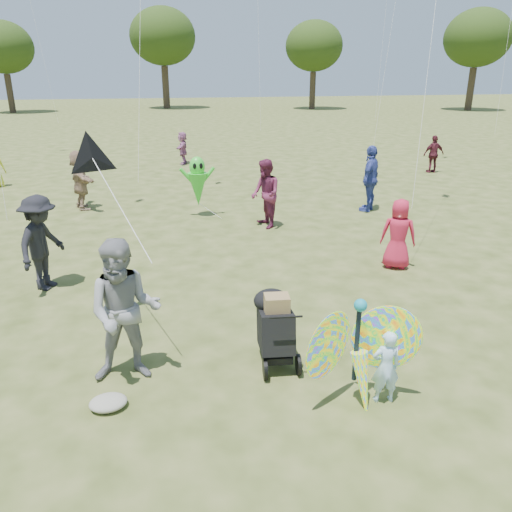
{
  "coord_description": "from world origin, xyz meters",
  "views": [
    {
      "loc": [
        -2.01,
        -6.04,
        3.97
      ],
      "look_at": [
        -0.2,
        1.5,
        1.1
      ],
      "focal_mm": 35.0,
      "sensor_mm": 36.0,
      "label": 1
    }
  ],
  "objects_px": {
    "crowd_e": "(265,194)",
    "jogging_stroller": "(275,324)",
    "crowd_d": "(80,180)",
    "adult_man": "(125,312)",
    "butterfly_kite": "(359,355)",
    "crowd_c": "(370,179)",
    "crowd_a": "(398,234)",
    "child_girl": "(386,367)",
    "alien_kite": "(198,184)",
    "crowd_j": "(183,148)",
    "crowd_h": "(434,154)",
    "crowd_b": "(42,243)"
  },
  "relations": [
    {
      "from": "crowd_c",
      "to": "alien_kite",
      "type": "relative_size",
      "value": 1.13
    },
    {
      "from": "crowd_d",
      "to": "crowd_e",
      "type": "height_order",
      "value": "crowd_e"
    },
    {
      "from": "adult_man",
      "to": "crowd_e",
      "type": "bearing_deg",
      "value": 66.79
    },
    {
      "from": "crowd_e",
      "to": "jogging_stroller",
      "type": "distance_m",
      "value": 6.74
    },
    {
      "from": "crowd_c",
      "to": "crowd_e",
      "type": "bearing_deg",
      "value": -31.84
    },
    {
      "from": "crowd_d",
      "to": "crowd_e",
      "type": "relative_size",
      "value": 0.98
    },
    {
      "from": "crowd_c",
      "to": "jogging_stroller",
      "type": "xyz_separation_m",
      "value": [
        -5.04,
        -7.48,
        -0.37
      ]
    },
    {
      "from": "crowd_b",
      "to": "alien_kite",
      "type": "xyz_separation_m",
      "value": [
        3.54,
        4.44,
        0.05
      ]
    },
    {
      "from": "child_girl",
      "to": "adult_man",
      "type": "bearing_deg",
      "value": -14.53
    },
    {
      "from": "crowd_c",
      "to": "crowd_j",
      "type": "distance_m",
      "value": 10.67
    },
    {
      "from": "crowd_b",
      "to": "crowd_e",
      "type": "distance_m",
      "value": 5.95
    },
    {
      "from": "crowd_c",
      "to": "crowd_j",
      "type": "height_order",
      "value": "crowd_c"
    },
    {
      "from": "adult_man",
      "to": "jogging_stroller",
      "type": "height_order",
      "value": "adult_man"
    },
    {
      "from": "crowd_a",
      "to": "adult_man",
      "type": "bearing_deg",
      "value": 56.79
    },
    {
      "from": "child_girl",
      "to": "crowd_d",
      "type": "xyz_separation_m",
      "value": [
        -4.53,
        10.96,
        0.4
      ]
    },
    {
      "from": "child_girl",
      "to": "alien_kite",
      "type": "relative_size",
      "value": 0.57
    },
    {
      "from": "crowd_b",
      "to": "crowd_e",
      "type": "xyz_separation_m",
      "value": [
        5.16,
        2.96,
        -0.01
      ]
    },
    {
      "from": "child_girl",
      "to": "crowd_d",
      "type": "relative_size",
      "value": 0.56
    },
    {
      "from": "crowd_a",
      "to": "child_girl",
      "type": "bearing_deg",
      "value": 89.18
    },
    {
      "from": "crowd_a",
      "to": "crowd_j",
      "type": "relative_size",
      "value": 1.05
    },
    {
      "from": "adult_man",
      "to": "crowd_b",
      "type": "relative_size",
      "value": 1.08
    },
    {
      "from": "jogging_stroller",
      "to": "crowd_c",
      "type": "bearing_deg",
      "value": 64.0
    },
    {
      "from": "child_girl",
      "to": "alien_kite",
      "type": "height_order",
      "value": "alien_kite"
    },
    {
      "from": "child_girl",
      "to": "jogging_stroller",
      "type": "bearing_deg",
      "value": -39.86
    },
    {
      "from": "crowd_j",
      "to": "alien_kite",
      "type": "relative_size",
      "value": 0.83
    },
    {
      "from": "butterfly_kite",
      "to": "crowd_e",
      "type": "bearing_deg",
      "value": 84.06
    },
    {
      "from": "child_girl",
      "to": "crowd_c",
      "type": "height_order",
      "value": "crowd_c"
    },
    {
      "from": "adult_man",
      "to": "jogging_stroller",
      "type": "relative_size",
      "value": 1.83
    },
    {
      "from": "crowd_d",
      "to": "jogging_stroller",
      "type": "height_order",
      "value": "crowd_d"
    },
    {
      "from": "crowd_a",
      "to": "crowd_b",
      "type": "bearing_deg",
      "value": 24.42
    },
    {
      "from": "jogging_stroller",
      "to": "adult_man",
      "type": "bearing_deg",
      "value": -174.27
    },
    {
      "from": "child_girl",
      "to": "crowd_j",
      "type": "relative_size",
      "value": 0.69
    },
    {
      "from": "crowd_e",
      "to": "butterfly_kite",
      "type": "distance_m",
      "value": 7.77
    },
    {
      "from": "crowd_c",
      "to": "crowd_e",
      "type": "height_order",
      "value": "crowd_c"
    },
    {
      "from": "adult_man",
      "to": "jogging_stroller",
      "type": "xyz_separation_m",
      "value": [
        2.03,
        -0.08,
        -0.39
      ]
    },
    {
      "from": "crowd_a",
      "to": "alien_kite",
      "type": "bearing_deg",
      "value": -25.24
    },
    {
      "from": "crowd_j",
      "to": "crowd_e",
      "type": "bearing_deg",
      "value": 18.88
    },
    {
      "from": "crowd_e",
      "to": "crowd_j",
      "type": "relative_size",
      "value": 1.27
    },
    {
      "from": "crowd_b",
      "to": "jogging_stroller",
      "type": "xyz_separation_m",
      "value": [
        3.6,
        -3.59,
        -0.31
      ]
    },
    {
      "from": "child_girl",
      "to": "crowd_h",
      "type": "xyz_separation_m",
      "value": [
        9.22,
        13.73,
        0.27
      ]
    },
    {
      "from": "adult_man",
      "to": "crowd_j",
      "type": "height_order",
      "value": "adult_man"
    },
    {
      "from": "adult_man",
      "to": "crowd_j",
      "type": "relative_size",
      "value": 1.39
    },
    {
      "from": "adult_man",
      "to": "butterfly_kite",
      "type": "relative_size",
      "value": 1.15
    },
    {
      "from": "crowd_h",
      "to": "alien_kite",
      "type": "xyz_separation_m",
      "value": [
        -10.38,
        -4.48,
        0.21
      ]
    },
    {
      "from": "crowd_b",
      "to": "crowd_j",
      "type": "bearing_deg",
      "value": 8.97
    },
    {
      "from": "crowd_d",
      "to": "crowd_j",
      "type": "relative_size",
      "value": 1.25
    },
    {
      "from": "crowd_b",
      "to": "adult_man",
      "type": "bearing_deg",
      "value": -130.51
    },
    {
      "from": "crowd_j",
      "to": "butterfly_kite",
      "type": "bearing_deg",
      "value": 13.71
    },
    {
      "from": "crowd_c",
      "to": "crowd_a",
      "type": "bearing_deg",
      "value": 24.68
    },
    {
      "from": "crowd_h",
      "to": "crowd_j",
      "type": "bearing_deg",
      "value": -23.39
    }
  ]
}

